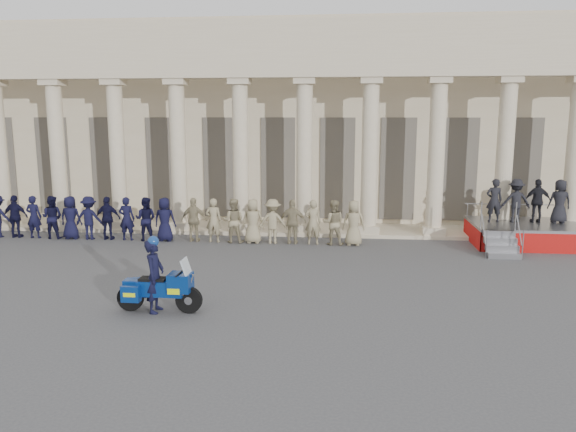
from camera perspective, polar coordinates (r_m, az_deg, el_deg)
The scene contains 6 objects.
ground at distance 15.63m, azimuth -5.36°, elevation -7.92°, with size 90.00×90.00×0.00m, color #424245.
building at distance 29.46m, azimuth 0.09°, elevation 9.58°, with size 40.00×12.50×9.00m.
officer_rank at distance 23.15m, azimuth -17.86°, elevation -0.22°, with size 19.65×0.65×1.72m.
reviewing_stand at distance 23.00m, azimuth 23.09°, elevation 0.44°, with size 4.04×3.92×2.47m.
motorcycle at distance 14.41m, azimuth -12.88°, elevation -7.19°, with size 2.17×0.89×1.40m.
rider at distance 14.35m, azimuth -13.40°, elevation -5.81°, with size 0.45×0.68×1.94m.
Camera 1 is at (2.93, -14.56, 4.85)m, focal length 35.00 mm.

